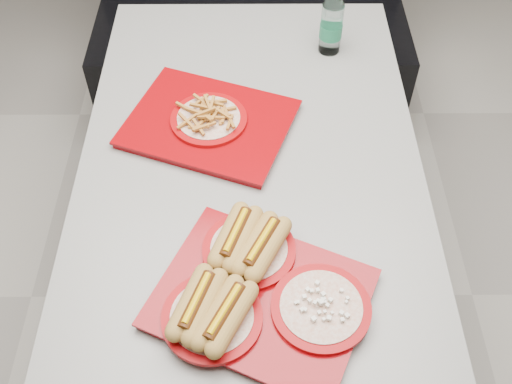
{
  "coord_description": "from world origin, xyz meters",
  "views": [
    {
      "loc": [
        0.01,
        -1.09,
        1.91
      ],
      "look_at": [
        0.01,
        -0.2,
        0.83
      ],
      "focal_mm": 42.0,
      "sensor_mm": 36.0,
      "label": 1
    }
  ],
  "objects_px": {
    "tray_near": "(254,289)",
    "tray_far": "(209,121)",
    "diner_table": "(251,193)",
    "water_bottle": "(332,24)",
    "booth_bench": "(251,23)"
  },
  "relations": [
    {
      "from": "tray_near",
      "to": "tray_far",
      "type": "xyz_separation_m",
      "value": [
        -0.12,
        0.53,
        -0.01
      ]
    },
    {
      "from": "tray_near",
      "to": "tray_far",
      "type": "relative_size",
      "value": 1.04
    },
    {
      "from": "diner_table",
      "to": "water_bottle",
      "type": "distance_m",
      "value": 0.57
    },
    {
      "from": "tray_near",
      "to": "booth_bench",
      "type": "bearing_deg",
      "value": 90.28
    },
    {
      "from": "diner_table",
      "to": "tray_near",
      "type": "height_order",
      "value": "tray_near"
    },
    {
      "from": "booth_bench",
      "to": "water_bottle",
      "type": "relative_size",
      "value": 6.17
    },
    {
      "from": "booth_bench",
      "to": "tray_near",
      "type": "height_order",
      "value": "booth_bench"
    },
    {
      "from": "booth_bench",
      "to": "diner_table",
      "type": "bearing_deg",
      "value": -90.0
    },
    {
      "from": "diner_table",
      "to": "tray_far",
      "type": "xyz_separation_m",
      "value": [
        -0.11,
        0.1,
        0.19
      ]
    },
    {
      "from": "tray_far",
      "to": "water_bottle",
      "type": "distance_m",
      "value": 0.5
    },
    {
      "from": "booth_bench",
      "to": "water_bottle",
      "type": "distance_m",
      "value": 0.82
    },
    {
      "from": "water_bottle",
      "to": "tray_far",
      "type": "bearing_deg",
      "value": -136.22
    },
    {
      "from": "diner_table",
      "to": "tray_far",
      "type": "height_order",
      "value": "tray_far"
    },
    {
      "from": "booth_bench",
      "to": "tray_far",
      "type": "distance_m",
      "value": 1.07
    },
    {
      "from": "diner_table",
      "to": "tray_far",
      "type": "relative_size",
      "value": 2.72
    }
  ]
}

